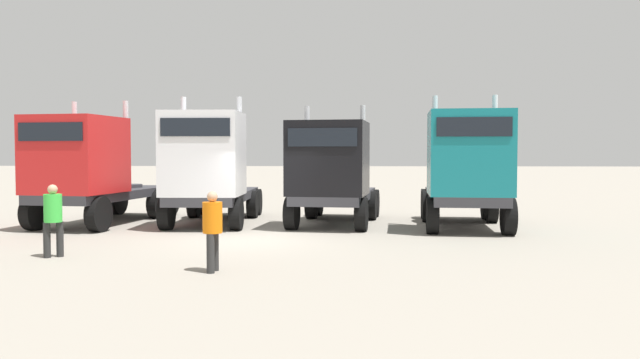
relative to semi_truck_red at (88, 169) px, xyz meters
name	(u,v)px	position (x,y,z in m)	size (l,w,h in m)	color
ground	(257,240)	(6.02, -2.81, -1.89)	(200.00, 200.00, 0.00)	gray
semi_truck_red	(88,169)	(0.00, 0.00, 0.00)	(3.33, 6.63, 4.17)	#333338
semi_truck_white	(208,168)	(3.91, 0.32, 0.02)	(2.71, 6.14, 4.32)	#333338
semi_truck_black	(331,172)	(7.98, 0.43, -0.11)	(3.19, 5.94, 4.01)	#333338
semi_truck_teal	(467,168)	(12.23, -0.28, 0.05)	(2.94, 5.84, 4.28)	#333338
visitor_in_hivis	(213,226)	(5.86, -7.42, -0.95)	(0.43, 0.45, 1.64)	#2D2D2D
visitor_with_camera	(53,215)	(1.78, -5.89, -0.92)	(0.56, 0.56, 1.69)	#292929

